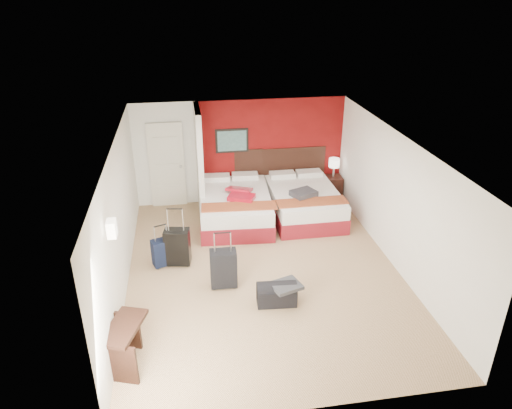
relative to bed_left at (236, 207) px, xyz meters
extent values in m
plane|color=tan|center=(0.27, -2.10, -0.33)|extent=(6.50, 6.50, 0.00)
cube|color=white|center=(0.27, 1.15, 0.92)|extent=(5.00, 0.04, 2.50)
cube|color=white|center=(-2.23, -2.10, 0.92)|extent=(0.04, 6.50, 2.50)
cube|color=black|center=(0.07, 1.09, 1.22)|extent=(0.78, 0.03, 0.58)
cube|color=white|center=(-2.11, -3.60, 1.57)|extent=(0.12, 0.20, 0.24)
cube|color=maroon|center=(1.02, 1.13, 0.92)|extent=(3.50, 0.04, 2.50)
cube|color=silver|center=(-0.73, 0.51, 0.92)|extent=(0.12, 1.20, 2.50)
cube|color=silver|center=(-1.48, 1.10, 0.69)|extent=(0.82, 0.06, 2.05)
cube|color=silver|center=(0.00, 0.00, 0.00)|extent=(1.69, 2.31, 0.66)
cube|color=white|center=(1.58, 0.00, -0.01)|extent=(1.51, 2.15, 0.64)
cube|color=#AB0E21|center=(0.10, -0.10, 0.38)|extent=(0.81, 0.92, 0.10)
cube|color=#3A3A3F|center=(1.48, -0.30, 0.37)|extent=(0.63, 0.58, 0.12)
cube|color=black|center=(2.52, 0.81, -0.04)|extent=(0.44, 0.44, 0.59)
cylinder|color=white|center=(2.52, 0.81, 0.49)|extent=(0.30, 0.30, 0.47)
cube|color=black|center=(-1.31, -1.63, 0.02)|extent=(0.51, 0.37, 0.70)
cube|color=black|center=(-0.52, -2.50, 0.01)|extent=(0.47, 0.30, 0.69)
cube|color=black|center=(-1.60, -1.64, -0.07)|extent=(0.44, 0.35, 0.53)
cube|color=black|center=(0.32, -3.12, -0.16)|extent=(0.69, 0.40, 0.34)
cube|color=#353539|center=(0.47, -3.17, 0.04)|extent=(0.57, 0.52, 0.06)
cube|color=black|center=(-2.05, -4.17, 0.01)|extent=(0.65, 0.91, 0.68)
camera|label=1|loc=(-1.06, -9.52, 4.64)|focal=33.13mm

